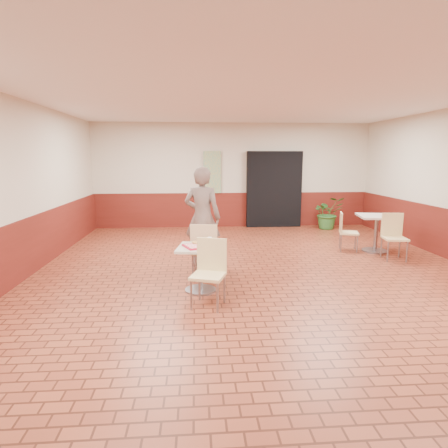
{
  "coord_description": "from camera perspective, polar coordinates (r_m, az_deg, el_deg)",
  "views": [
    {
      "loc": [
        -1.09,
        -5.9,
        2.03
      ],
      "look_at": [
        -0.63,
        0.1,
        0.95
      ],
      "focal_mm": 30.0,
      "sensor_mm": 36.0,
      "label": 1
    }
  ],
  "objects": [
    {
      "name": "main_table",
      "position": [
        5.72,
        -3.63,
        -5.67
      ],
      "size": [
        0.66,
        0.66,
        0.7
      ],
      "rotation": [
        0.0,
        0.0,
        -0.15
      ],
      "color": "beige",
      "rests_on": "ground"
    },
    {
      "name": "chair_second_front",
      "position": [
        8.24,
        24.42,
        -1.37
      ],
      "size": [
        0.48,
        0.48,
        0.92
      ],
      "rotation": [
        0.0,
        0.0,
        -0.13
      ],
      "color": "#E6CB8A",
      "rests_on": "ground"
    },
    {
      "name": "wainscot_band",
      "position": [
        6.19,
        5.9,
        -4.19
      ],
      "size": [
        8.0,
        10.0,
        1.0
      ],
      "color": "#551610",
      "rests_on": "ground"
    },
    {
      "name": "promo_poster",
      "position": [
        10.86,
        -1.8,
        7.88
      ],
      "size": [
        0.5,
        0.03,
        1.2
      ],
      "primitive_type": "cube",
      "color": "gray",
      "rests_on": "wainscot_band"
    },
    {
      "name": "chair_main_back",
      "position": [
        6.26,
        -2.97,
        -3.68
      ],
      "size": [
        0.49,
        0.49,
        0.96
      ],
      "rotation": [
        0.0,
        0.0,
        3.01
      ],
      "color": "tan",
      "rests_on": "ground"
    },
    {
      "name": "potted_plant",
      "position": [
        11.08,
        15.55,
        1.65
      ],
      "size": [
        0.9,
        0.8,
        0.93
      ],
      "primitive_type": "imported",
      "rotation": [
        0.0,
        0.0,
        0.1
      ],
      "color": "#2D692A",
      "rests_on": "ground"
    },
    {
      "name": "corridor_doorway",
      "position": [
        11.06,
        7.62,
        5.24
      ],
      "size": [
        1.6,
        0.22,
        2.2
      ],
      "primitive_type": "cube",
      "color": "black",
      "rests_on": "ground"
    },
    {
      "name": "room_shell",
      "position": [
        6.02,
        6.07,
        5.06
      ],
      "size": [
        8.01,
        10.01,
        3.01
      ],
      "color": "brown",
      "rests_on": "ground"
    },
    {
      "name": "chair_second_left",
      "position": [
        8.6,
        18.04,
        -0.8
      ],
      "size": [
        0.48,
        0.48,
        0.84
      ],
      "rotation": [
        0.0,
        0.0,
        1.28
      ],
      "color": "#D8BF82",
      "rests_on": "ground"
    },
    {
      "name": "second_table",
      "position": [
        8.73,
        22.19,
        -0.46
      ],
      "size": [
        0.75,
        0.75,
        0.79
      ],
      "rotation": [
        0.0,
        0.0,
        -0.17
      ],
      "color": "#C3AF9D",
      "rests_on": "ground"
    },
    {
      "name": "chair_main_front",
      "position": [
        5.19,
        -2.21,
        -6.82
      ],
      "size": [
        0.54,
        0.54,
        0.92
      ],
      "rotation": [
        0.0,
        0.0,
        -0.32
      ],
      "color": "#E4C989",
      "rests_on": "ground"
    },
    {
      "name": "paper_cup",
      "position": [
        5.76,
        -2.2,
        -2.45
      ],
      "size": [
        0.07,
        0.07,
        0.09
      ],
      "rotation": [
        0.0,
        0.0,
        0.17
      ],
      "color": "white",
      "rests_on": "serving_tray"
    },
    {
      "name": "customer",
      "position": [
        6.9,
        -3.31,
        1.01
      ],
      "size": [
        0.79,
        0.63,
        1.87
      ],
      "primitive_type": "imported",
      "rotation": [
        0.0,
        0.0,
        2.83
      ],
      "color": "#6E5C55",
      "rests_on": "ground"
    },
    {
      "name": "serving_tray",
      "position": [
        5.66,
        -3.66,
        -3.31
      ],
      "size": [
        0.46,
        0.36,
        0.03
      ],
      "rotation": [
        0.0,
        0.0,
        0.39
      ],
      "color": "#B00D27",
      "rests_on": "main_table"
    },
    {
      "name": "ring_donut",
      "position": [
        5.74,
        -4.39,
        -2.8
      ],
      "size": [
        0.11,
        0.11,
        0.03
      ],
      "primitive_type": "torus",
      "rotation": [
        0.0,
        0.0,
        -0.03
      ],
      "color": "#C18E46",
      "rests_on": "serving_tray"
    },
    {
      "name": "long_john_donut",
      "position": [
        5.64,
        -2.9,
        -3.0
      ],
      "size": [
        0.15,
        0.07,
        0.04
      ],
      "rotation": [
        0.0,
        0.0,
        0.03
      ],
      "color": "#B29034",
      "rests_on": "serving_tray"
    }
  ]
}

